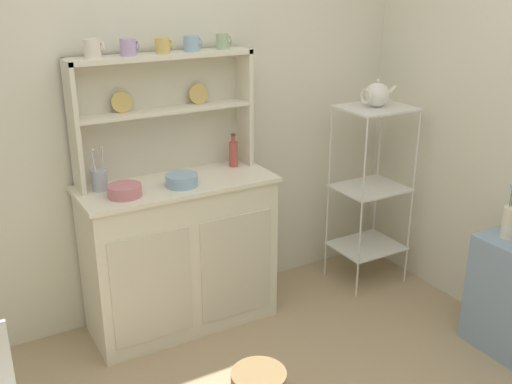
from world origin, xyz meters
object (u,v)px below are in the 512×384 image
Objects in this scene: cup_cream_0 at (92,49)px; utensil_jar at (99,179)px; bowl_mixing_large at (125,191)px; hutch_cabinet at (180,252)px; jam_bottle at (233,153)px; flower_vase at (511,220)px; bakers_rack at (371,180)px; porcelain_teapot at (377,95)px; hutch_shelf_unit at (161,105)px.

cup_cream_0 reaches higher than utensil_jar.
utensil_jar is (-0.08, 0.15, 0.03)m from bowl_mixing_large.
cup_cream_0 is (-0.35, 0.12, 1.13)m from hutch_cabinet.
jam_bottle is (0.70, 0.16, 0.05)m from bowl_mixing_large.
flower_vase is at bearing -47.31° from jam_bottle.
bowl_mixing_large is 0.57× the size of flower_vase.
bakers_rack reaches higher than jam_bottle.
bakers_rack is at bearing 0.00° from porcelain_teapot.
jam_bottle is at bearing -11.14° from hutch_shelf_unit.
jam_bottle is (0.74, -0.04, -0.63)m from cup_cream_0.
hutch_cabinet is at bearing -90.00° from hutch_shelf_unit.
utensil_jar is at bearing 118.59° from bowl_mixing_large.
cup_cream_0 is 0.97m from jam_bottle.
cup_cream_0 is 2.28m from flower_vase.
jam_bottle is at bearing 0.63° from utensil_jar.
utensil_jar is (-1.65, 0.20, 0.23)m from bakers_rack.
utensil_jar reaches higher than jam_bottle.
bakers_rack is 6.79× the size of bowl_mixing_large.
flower_vase is at bearing -33.00° from cup_cream_0.
flower_vase is (0.16, -0.91, 0.03)m from bakers_rack.
cup_cream_0 is 0.50× the size of jam_bottle.
bowl_mixing_large is 0.88× the size of jam_bottle.
bowl_mixing_large is at bearing -167.16° from jam_bottle.
flower_vase is at bearing -40.01° from hutch_shelf_unit.
hutch_shelf_unit is at bearing 139.99° from flower_vase.
cup_cream_0 is at bearing 102.40° from bowl_mixing_large.
porcelain_teapot reaches higher than bowl_mixing_large.
hutch_shelf_unit is at bearing 37.46° from bowl_mixing_large.
hutch_shelf_unit is (-0.00, 0.16, 0.81)m from hutch_cabinet.
porcelain_teapot is at bearing -8.67° from cup_cream_0.
jam_bottle is at bearing 12.44° from hutch_cabinet.
jam_bottle is 0.78m from utensil_jar.
bowl_mixing_large is 0.74× the size of utensil_jar.
hutch_shelf_unit is at bearing 12.35° from utensil_jar.
hutch_cabinet is 1.28m from bakers_rack.
hutch_shelf_unit is 1.40m from bakers_rack.
cup_cream_0 reaches higher than hutch_shelf_unit.
hutch_shelf_unit is 0.53m from bowl_mixing_large.
bakers_rack reaches higher than flower_vase.
bakers_rack is at bearing -13.59° from jam_bottle.
hutch_cabinet is at bearing -11.24° from utensil_jar.
utensil_jar reaches higher than flower_vase.
bakers_rack is at bearing -12.83° from hutch_shelf_unit.
bowl_mixing_large is (-0.31, -0.24, -0.36)m from hutch_shelf_unit.
utensil_jar is at bearing -131.40° from cup_cream_0.
hutch_shelf_unit is at bearing 90.00° from hutch_cabinet.
cup_cream_0 is 0.65m from utensil_jar.
bakers_rack is 5.04× the size of utensil_jar.
flower_vase is at bearing -28.91° from bowl_mixing_large.
utensil_jar reaches higher than hutch_cabinet.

